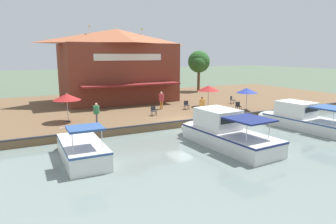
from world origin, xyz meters
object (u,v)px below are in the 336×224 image
object	(u,v)px
patio_umbrella_mid_patio_left	(247,90)
cafe_chair_back_row_seat	(186,105)
motorboat_distant_upstream	(81,148)
patio_umbrella_by_entrance	(67,97)
cafe_chair_far_corner_seat	(232,99)
cafe_chair_under_first_umbrella	(238,106)
person_mid_patio	(202,103)
tree_behind_restaurant	(199,62)
person_near_entrance	(161,98)
motorboat_second_along	(221,132)
tree_upstream_bank	(114,62)
person_at_quay_edge	(96,111)
waterfront_restaurant	(117,65)
patio_umbrella_back_row	(208,88)
motorboat_far_downstream	(300,118)
cafe_chair_beside_entrance	(154,110)

from	to	relation	value
patio_umbrella_mid_patio_left	cafe_chair_back_row_seat	size ratio (longest dim) A/B	2.65
motorboat_distant_upstream	patio_umbrella_by_entrance	bearing A→B (deg)	175.90
cafe_chair_far_corner_seat	cafe_chair_under_first_umbrella	xyz separation A→B (m)	(3.61, -2.18, 0.00)
person_mid_patio	motorboat_distant_upstream	world-z (taller)	person_mid_patio
tree_behind_restaurant	person_near_entrance	bearing A→B (deg)	-46.17
person_mid_patio	motorboat_second_along	distance (m)	7.04
motorboat_second_along	motorboat_distant_upstream	distance (m)	9.14
tree_upstream_bank	tree_behind_restaurant	bearing A→B (deg)	80.05
person_at_quay_edge	motorboat_second_along	world-z (taller)	motorboat_second_along
cafe_chair_back_row_seat	person_mid_patio	world-z (taller)	person_mid_patio
waterfront_restaurant	person_at_quay_edge	bearing A→B (deg)	-25.68
patio_umbrella_by_entrance	person_at_quay_edge	xyz separation A→B (m)	(1.90, 1.90, -1.00)
patio_umbrella_by_entrance	tree_upstream_bank	xyz separation A→B (m)	(-14.91, 8.67, 2.44)
cafe_chair_under_first_umbrella	tree_behind_restaurant	distance (m)	16.57
waterfront_restaurant	person_mid_patio	bearing A→B (deg)	17.05
patio_umbrella_by_entrance	patio_umbrella_back_row	bearing A→B (deg)	93.00
cafe_chair_far_corner_seat	motorboat_far_downstream	distance (m)	9.69
patio_umbrella_mid_patio_left	person_mid_patio	xyz separation A→B (m)	(0.28, -5.43, -0.86)
cafe_chair_beside_entrance	person_near_entrance	size ratio (longest dim) A/B	0.48
tree_upstream_bank	cafe_chair_beside_entrance	bearing A→B (deg)	-4.89
patio_umbrella_back_row	motorboat_second_along	size ratio (longest dim) A/B	0.27
patio_umbrella_mid_patio_left	motorboat_far_downstream	xyz separation A→B (m)	(5.88, 0.54, -1.74)
patio_umbrella_by_entrance	motorboat_far_downstream	distance (m)	19.27
person_at_quay_edge	motorboat_far_downstream	world-z (taller)	person_at_quay_edge
waterfront_restaurant	cafe_chair_under_first_umbrella	bearing A→B (deg)	34.92
motorboat_distant_upstream	tree_upstream_bank	distance (m)	25.06
patio_umbrella_by_entrance	motorboat_distant_upstream	distance (m)	8.22
cafe_chair_beside_entrance	tree_behind_restaurant	size ratio (longest dim) A/B	0.14
cafe_chair_back_row_seat	person_mid_patio	bearing A→B (deg)	-6.15
patio_umbrella_by_entrance	cafe_chair_far_corner_seat	world-z (taller)	patio_umbrella_by_entrance
waterfront_restaurant	patio_umbrella_back_row	bearing A→B (deg)	39.01
motorboat_second_along	tree_behind_restaurant	distance (m)	25.76
cafe_chair_beside_entrance	person_mid_patio	bearing A→B (deg)	62.02
patio_umbrella_by_entrance	cafe_chair_under_first_umbrella	size ratio (longest dim) A/B	2.77
waterfront_restaurant	cafe_chair_back_row_seat	world-z (taller)	waterfront_restaurant
person_mid_patio	motorboat_far_downstream	distance (m)	8.23
waterfront_restaurant	person_near_entrance	size ratio (longest dim) A/B	7.45
cafe_chair_far_corner_seat	cafe_chair_under_first_umbrella	world-z (taller)	same
waterfront_restaurant	cafe_chair_back_row_seat	xyz separation A→B (m)	(9.05, 4.19, -3.77)
person_mid_patio	motorboat_distant_upstream	xyz separation A→B (m)	(4.99, -11.76, -1.01)
person_near_entrance	cafe_chair_beside_entrance	bearing A→B (deg)	-38.70
cafe_chair_under_first_umbrella	cafe_chair_beside_entrance	xyz separation A→B (m)	(-1.60, -8.43, 0.00)
patio_umbrella_by_entrance	motorboat_distant_upstream	bearing A→B (deg)	-4.10
patio_umbrella_by_entrance	tree_behind_restaurant	xyz separation A→B (m)	(-12.76, 20.95, 2.23)
cafe_chair_back_row_seat	patio_umbrella_by_entrance	bearing A→B (deg)	-87.90
patio_umbrella_back_row	motorboat_far_downstream	world-z (taller)	patio_umbrella_back_row
person_at_quay_edge	tree_behind_restaurant	size ratio (longest dim) A/B	0.28
cafe_chair_back_row_seat	motorboat_far_downstream	distance (m)	10.60
cafe_chair_back_row_seat	person_near_entrance	size ratio (longest dim) A/B	0.48
cafe_chair_back_row_seat	motorboat_far_downstream	xyz separation A→B (m)	(8.99, 5.60, -0.26)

